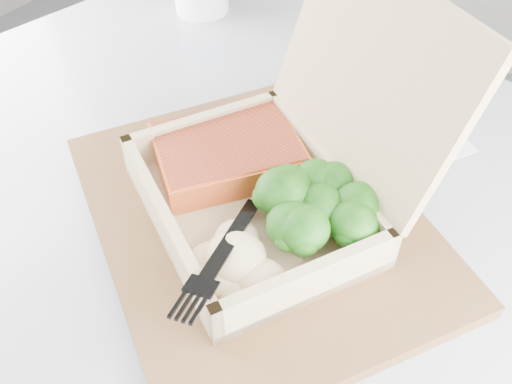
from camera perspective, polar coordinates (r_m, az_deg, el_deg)
The scene contains 8 objects.
cafe_table at distance 0.72m, azimuth -6.17°, elevation -13.18°, with size 1.06×1.06×0.76m.
serving_tray at distance 0.55m, azimuth 0.05°, elevation -2.62°, with size 0.36×0.29×0.02m, color brown.
takeout_container at distance 0.52m, azimuth 3.19°, elevation 2.83°, with size 0.31×0.31×0.21m.
salmon_fillet at distance 0.57m, azimuth -2.85°, elevation 3.96°, with size 0.11×0.14×0.03m, color orange.
broccoli_pile at distance 0.51m, azimuth 6.30°, elevation -1.91°, with size 0.12×0.12×0.04m, color #287219, non-canonical shape.
mashed_potatoes at distance 0.48m, azimuth -2.14°, elevation -6.45°, with size 0.09×0.08×0.03m, color beige.
plastic_fork at distance 0.49m, azimuth -1.49°, elevation -2.63°, with size 0.06×0.17×0.03m.
receipt at distance 0.65m, azimuth 14.73°, elevation 4.30°, with size 0.08×0.14×0.00m, color silver.
Camera 1 is at (0.08, 0.04, 1.18)m, focal length 40.00 mm.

